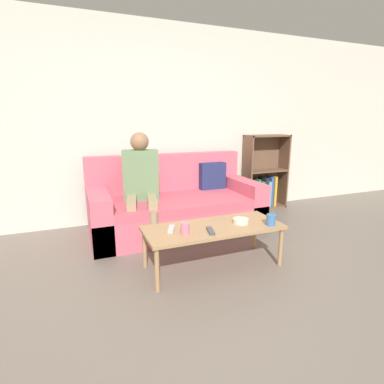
% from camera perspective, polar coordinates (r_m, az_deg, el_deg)
% --- Properties ---
extents(ground_plane, '(22.00, 22.00, 0.00)m').
position_cam_1_polar(ground_plane, '(2.33, 9.51, -22.36)').
color(ground_plane, '#70665B').
extents(wall_back, '(12.00, 0.06, 2.60)m').
position_cam_1_polar(wall_back, '(4.17, -7.74, 12.60)').
color(wall_back, beige).
rests_on(wall_back, ground_plane).
extents(couch, '(2.08, 0.99, 0.93)m').
position_cam_1_polar(couch, '(3.80, -3.19, -2.78)').
color(couch, '#DB5B70').
rests_on(couch, ground_plane).
extents(bookshelf, '(0.69, 0.28, 1.14)m').
position_cam_1_polar(bookshelf, '(4.85, 13.23, 2.08)').
color(bookshelf, brown).
rests_on(bookshelf, ground_plane).
extents(coffee_table, '(1.29, 0.52, 0.41)m').
position_cam_1_polar(coffee_table, '(2.80, 4.09, -7.20)').
color(coffee_table, '#A87F56').
rests_on(coffee_table, ground_plane).
extents(person_adult, '(0.49, 0.72, 1.23)m').
position_cam_1_polar(person_adult, '(3.50, -9.69, 2.54)').
color(person_adult, '#9E8966').
rests_on(person_adult, ground_plane).
extents(cup_near, '(0.08, 0.08, 0.10)m').
position_cam_1_polar(cup_near, '(2.59, -1.31, -6.97)').
color(cup_near, pink).
rests_on(cup_near, coffee_table).
extents(cup_far, '(0.09, 0.09, 0.10)m').
position_cam_1_polar(cup_far, '(2.88, 14.80, -5.16)').
color(cup_far, '#3D70B2').
rests_on(cup_far, coffee_table).
extents(tv_remote_0, '(0.09, 0.18, 0.02)m').
position_cam_1_polar(tv_remote_0, '(2.64, 3.55, -7.39)').
color(tv_remote_0, '#47474C').
rests_on(tv_remote_0, coffee_table).
extents(tv_remote_1, '(0.11, 0.17, 0.02)m').
position_cam_1_polar(tv_remote_1, '(2.69, -3.98, -7.02)').
color(tv_remote_1, '#B7B7BC').
rests_on(tv_remote_1, coffee_table).
extents(snack_bowl, '(0.15, 0.15, 0.05)m').
position_cam_1_polar(snack_bowl, '(2.89, 9.26, -5.45)').
color(snack_bowl, beige).
rests_on(snack_bowl, coffee_table).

